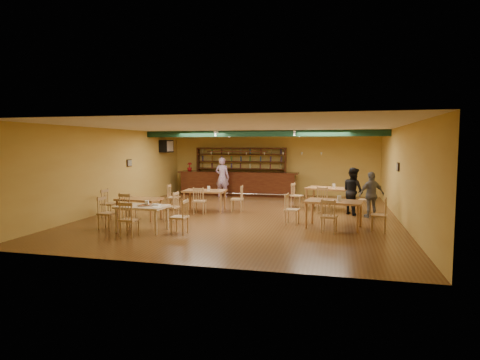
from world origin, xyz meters
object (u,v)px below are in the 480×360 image
(dining_table_d, at_px, (334,214))
(bar_counter, at_px, (238,184))
(dining_table_b, at_px, (330,199))
(dining_table_c, at_px, (139,209))
(near_table, at_px, (142,218))
(patron_bar, at_px, (222,177))
(patron_right_a, at_px, (353,191))
(dining_table_a, at_px, (205,200))

(dining_table_d, bearing_deg, bar_counter, 133.31)
(dining_table_b, relative_size, dining_table_c, 1.21)
(dining_table_b, height_order, near_table, dining_table_b)
(near_table, xyz_separation_m, patron_bar, (0.12, 7.60, 0.56))
(dining_table_d, height_order, patron_right_a, patron_right_a)
(bar_counter, distance_m, near_table, 8.46)
(dining_table_b, distance_m, dining_table_d, 3.29)
(dining_table_b, distance_m, patron_bar, 5.55)
(dining_table_b, relative_size, dining_table_d, 1.04)
(dining_table_c, height_order, patron_bar, patron_bar)
(dining_table_b, distance_m, near_table, 7.11)
(dining_table_c, relative_size, dining_table_d, 0.86)
(dining_table_a, xyz_separation_m, near_table, (-0.56, -3.79, -0.02))
(dining_table_d, xyz_separation_m, near_table, (-5.19, -1.75, -0.04))
(patron_right_a, bearing_deg, dining_table_b, 9.39)
(dining_table_a, xyz_separation_m, patron_bar, (-0.44, 3.81, 0.54))
(dining_table_d, bearing_deg, dining_table_c, -169.94)
(bar_counter, bearing_deg, dining_table_b, -37.88)
(dining_table_d, xyz_separation_m, patron_bar, (-5.07, 5.85, 0.52))
(dining_table_a, bearing_deg, dining_table_b, 11.84)
(near_table, bearing_deg, dining_table_a, 83.34)
(dining_table_a, height_order, dining_table_c, dining_table_a)
(dining_table_b, distance_m, patron_right_a, 1.20)
(dining_table_d, distance_m, patron_bar, 7.76)
(patron_bar, bearing_deg, bar_counter, -116.48)
(dining_table_a, xyz_separation_m, dining_table_b, (4.46, 1.24, 0.04))
(dining_table_c, bearing_deg, bar_counter, 80.21)
(bar_counter, height_order, dining_table_a, bar_counter)
(dining_table_c, relative_size, patron_right_a, 0.84)
(dining_table_a, distance_m, patron_bar, 3.87)
(dining_table_d, height_order, near_table, dining_table_d)
(patron_bar, bearing_deg, dining_table_b, 158.58)
(bar_counter, relative_size, patron_bar, 3.13)
(dining_table_c, bearing_deg, dining_table_a, 58.35)
(dining_table_b, relative_size, patron_right_a, 1.01)
(dining_table_d, bearing_deg, near_table, -152.26)
(patron_bar, distance_m, patron_right_a, 6.62)
(dining_table_c, relative_size, patron_bar, 0.74)
(dining_table_a, xyz_separation_m, patron_right_a, (5.26, 0.44, 0.44))
(bar_counter, relative_size, near_table, 4.29)
(bar_counter, relative_size, dining_table_d, 3.63)
(near_table, bearing_deg, dining_table_b, 46.81)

